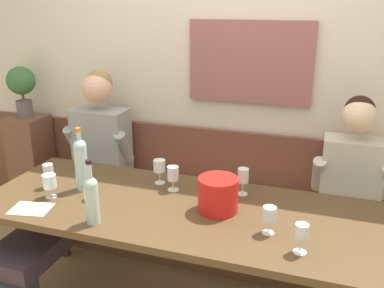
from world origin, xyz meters
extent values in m
cube|color=beige|center=(0.00, 1.09, 1.40)|extent=(6.80, 0.08, 2.80)
cube|color=#955853|center=(0.16, 1.03, 1.43)|extent=(0.84, 0.04, 0.55)
cube|color=brown|center=(0.00, 1.04, 0.45)|extent=(6.80, 0.03, 0.90)
cube|color=brown|center=(0.00, 0.81, 0.22)|extent=(2.60, 0.42, 0.44)
cube|color=brown|center=(0.00, 0.81, 0.47)|extent=(2.54, 0.39, 0.05)
cube|color=brown|center=(0.00, 1.00, 0.71)|extent=(2.60, 0.04, 0.45)
cube|color=#4D3821|center=(0.00, 0.14, 0.73)|extent=(2.30, 0.83, 0.04)
cylinder|color=#4E3022|center=(-1.08, 0.49, 0.36)|extent=(0.07, 0.07, 0.71)
cylinder|color=brown|center=(1.08, 0.49, 0.36)|extent=(0.07, 0.07, 0.71)
cube|color=#352936|center=(-0.89, 0.22, 0.43)|extent=(0.33, 1.09, 0.11)
cube|color=gray|center=(-0.89, 0.81, 0.78)|extent=(0.40, 0.23, 0.58)
sphere|color=#DDA98C|center=(-0.89, 0.80, 1.23)|extent=(0.22, 0.22, 0.22)
sphere|color=#987344|center=(-0.89, 0.83, 1.25)|extent=(0.20, 0.20, 0.20)
cylinder|color=gray|center=(-1.10, 0.76, 0.81)|extent=(0.08, 0.20, 0.27)
cylinder|color=gray|center=(-0.68, 0.76, 0.81)|extent=(0.08, 0.20, 0.27)
cube|color=#303036|center=(0.87, 0.22, 0.43)|extent=(0.30, 1.09, 0.11)
cube|color=#BAB2A5|center=(0.87, 0.81, 0.76)|extent=(0.36, 0.20, 0.53)
sphere|color=beige|center=(0.87, 0.80, 1.17)|extent=(0.20, 0.20, 0.20)
sphere|color=black|center=(0.87, 0.83, 1.20)|extent=(0.18, 0.18, 0.18)
cylinder|color=#BAB2A5|center=(0.68, 0.77, 0.78)|extent=(0.08, 0.20, 0.27)
cylinder|color=red|center=(0.18, 0.17, 0.85)|extent=(0.21, 0.21, 0.19)
cylinder|color=#ABC2C1|center=(-0.38, -0.16, 0.85)|extent=(0.07, 0.07, 0.20)
sphere|color=#ABC2C1|center=(-0.38, -0.16, 0.97)|extent=(0.07, 0.07, 0.07)
cylinder|color=#ABC2C1|center=(-0.38, -0.16, 1.03)|extent=(0.03, 0.03, 0.10)
cylinder|color=black|center=(-0.38, -0.16, 1.09)|extent=(0.03, 0.03, 0.02)
cylinder|color=#ABCBC8|center=(-0.65, 0.17, 0.88)|extent=(0.08, 0.08, 0.26)
sphere|color=#ABCBC8|center=(-0.65, 0.17, 1.03)|extent=(0.08, 0.08, 0.08)
cylinder|color=#ABCBC8|center=(-0.65, 0.17, 1.08)|extent=(0.03, 0.03, 0.08)
cylinder|color=orange|center=(-0.65, 0.17, 1.13)|extent=(0.03, 0.03, 0.02)
cylinder|color=silver|center=(-0.76, 0.02, 0.76)|extent=(0.06, 0.06, 0.00)
cylinder|color=silver|center=(-0.76, 0.02, 0.79)|extent=(0.01, 0.01, 0.06)
cylinder|color=silver|center=(-0.76, 0.02, 0.85)|extent=(0.08, 0.08, 0.08)
cylinder|color=#F0E477|center=(-0.76, 0.02, 0.82)|extent=(0.07, 0.07, 0.02)
cylinder|color=silver|center=(0.63, -0.10, 0.76)|extent=(0.06, 0.06, 0.00)
cylinder|color=silver|center=(0.63, -0.10, 0.80)|extent=(0.01, 0.01, 0.08)
cylinder|color=silver|center=(0.63, -0.10, 0.87)|extent=(0.06, 0.06, 0.06)
cylinder|color=#E5D481|center=(0.63, -0.10, 0.84)|extent=(0.05, 0.05, 0.02)
cylinder|color=silver|center=(-0.13, 0.33, 0.76)|extent=(0.07, 0.07, 0.00)
cylinder|color=silver|center=(-0.13, 0.33, 0.79)|extent=(0.01, 0.01, 0.06)
cylinder|color=silver|center=(-0.13, 0.33, 0.86)|extent=(0.07, 0.07, 0.08)
cylinder|color=silver|center=(-0.25, 0.39, 0.76)|extent=(0.07, 0.07, 0.00)
cylinder|color=silver|center=(-0.25, 0.39, 0.80)|extent=(0.01, 0.01, 0.08)
cylinder|color=silver|center=(-0.25, 0.39, 0.87)|extent=(0.07, 0.07, 0.07)
cylinder|color=beige|center=(-0.25, 0.39, 0.85)|extent=(0.07, 0.07, 0.03)
cylinder|color=silver|center=(-0.85, 0.13, 0.76)|extent=(0.07, 0.07, 0.00)
cylinder|color=silver|center=(-0.85, 0.13, 0.79)|extent=(0.01, 0.01, 0.07)
cylinder|color=silver|center=(-0.85, 0.13, 0.86)|extent=(0.06, 0.06, 0.08)
cylinder|color=beige|center=(-0.85, 0.13, 0.84)|extent=(0.05, 0.05, 0.03)
cylinder|color=silver|center=(0.48, 0.02, 0.76)|extent=(0.06, 0.06, 0.00)
cylinder|color=silver|center=(0.48, 0.02, 0.79)|extent=(0.01, 0.01, 0.07)
cylinder|color=silver|center=(0.48, 0.02, 0.86)|extent=(0.07, 0.07, 0.07)
cylinder|color=#E4D57D|center=(0.48, 0.02, 0.83)|extent=(0.06, 0.06, 0.02)
cylinder|color=silver|center=(0.27, 0.40, 0.76)|extent=(0.06, 0.06, 0.00)
cylinder|color=silver|center=(0.27, 0.40, 0.79)|extent=(0.01, 0.01, 0.07)
cylinder|color=silver|center=(0.27, 0.40, 0.87)|extent=(0.06, 0.06, 0.08)
cylinder|color=#F3DB7A|center=(0.27, 0.40, 0.85)|extent=(0.06, 0.06, 0.03)
cylinder|color=silver|center=(-0.52, 0.07, 0.79)|extent=(0.07, 0.07, 0.08)
cube|color=white|center=(-0.78, -0.14, 0.75)|extent=(0.23, 0.19, 0.00)
cube|color=brown|center=(-1.60, 0.86, 0.47)|extent=(0.28, 0.28, 0.94)
cylinder|color=#5F4F4F|center=(-1.60, 0.86, 1.00)|extent=(0.12, 0.12, 0.14)
cylinder|color=brown|center=(-1.60, 0.86, 1.11)|extent=(0.02, 0.02, 0.07)
sphere|color=#386537|center=(-1.60, 0.86, 1.23)|extent=(0.22, 0.22, 0.22)
camera|label=1|loc=(0.68, -1.76, 1.82)|focal=38.72mm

